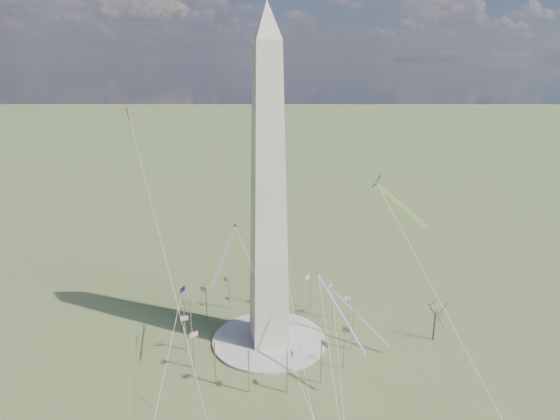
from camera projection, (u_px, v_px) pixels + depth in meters
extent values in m
plane|color=#475E2F|center=(269.00, 341.00, 158.42)|extent=(2000.00, 2000.00, 0.00)
cylinder|color=beige|center=(269.00, 340.00, 158.31)|extent=(36.00, 36.00, 0.80)
pyramid|color=silver|center=(267.00, 20.00, 130.71)|extent=(9.90, 9.90, 10.00)
cylinder|color=#BABCC1|center=(348.00, 315.00, 161.58)|extent=(0.36, 0.36, 13.00)
cube|color=red|center=(347.00, 298.00, 161.27)|extent=(2.40, 0.08, 1.50)
cylinder|color=#BABCC1|center=(333.00, 301.00, 170.53)|extent=(0.36, 0.36, 13.00)
cube|color=red|center=(331.00, 286.00, 170.02)|extent=(2.25, 0.99, 1.50)
cylinder|color=#BABCC1|center=(310.00, 292.00, 177.34)|extent=(0.36, 0.36, 13.00)
cube|color=red|center=(308.00, 277.00, 176.49)|extent=(1.75, 1.75, 1.50)
cylinder|color=#BABCC1|center=(284.00, 287.00, 180.99)|extent=(0.36, 0.36, 13.00)
cube|color=red|center=(281.00, 274.00, 179.69)|extent=(0.99, 2.25, 1.50)
cylinder|color=#BABCC1|center=(256.00, 287.00, 180.92)|extent=(0.36, 0.36, 13.00)
cube|color=red|center=(252.00, 274.00, 179.13)|extent=(0.08, 2.40, 1.50)
cylinder|color=#BABCC1|center=(229.00, 292.00, 177.13)|extent=(0.36, 0.36, 13.00)
cube|color=red|center=(226.00, 279.00, 174.90)|extent=(0.99, 2.25, 1.50)
cylinder|color=#BABCC1|center=(206.00, 302.00, 170.21)|extent=(0.36, 0.36, 13.00)
cube|color=red|center=(203.00, 289.00, 167.64)|extent=(1.75, 1.75, 1.50)
cylinder|color=#BABCC1|center=(191.00, 315.00, 161.21)|extent=(0.36, 0.36, 13.00)
cube|color=red|center=(188.00, 302.00, 158.46)|extent=(2.25, 0.99, 1.50)
cylinder|color=#BABCC1|center=(185.00, 332.00, 151.50)|extent=(0.36, 0.36, 13.00)
cube|color=red|center=(184.00, 318.00, 148.75)|extent=(2.40, 0.08, 1.50)
cylinder|color=#BABCC1|center=(193.00, 349.00, 142.56)|extent=(0.36, 0.36, 13.00)
cube|color=red|center=(194.00, 334.00, 140.00)|extent=(2.25, 0.99, 1.50)
cylinder|color=#BABCC1|center=(215.00, 363.00, 135.74)|extent=(0.36, 0.36, 13.00)
cube|color=red|center=(218.00, 348.00, 133.53)|extent=(1.75, 1.75, 1.50)
cylinder|color=#BABCC1|center=(249.00, 372.00, 132.10)|extent=(0.36, 0.36, 13.00)
cube|color=red|center=(253.00, 355.00, 130.33)|extent=(0.99, 2.25, 1.50)
cylinder|color=#BABCC1|center=(287.00, 371.00, 132.17)|extent=(0.36, 0.36, 13.00)
cube|color=red|center=(292.00, 353.00, 130.89)|extent=(0.08, 2.40, 1.50)
cylinder|color=#BABCC1|center=(321.00, 363.00, 135.95)|extent=(0.36, 0.36, 13.00)
cube|color=red|center=(325.00, 344.00, 135.12)|extent=(0.99, 2.25, 1.50)
cylinder|color=#BABCC1|center=(344.00, 348.00, 142.87)|extent=(0.36, 0.36, 13.00)
cube|color=red|center=(347.00, 330.00, 142.38)|extent=(1.75, 1.75, 1.50)
cylinder|color=#BABCC1|center=(353.00, 331.00, 151.87)|extent=(0.36, 0.36, 13.00)
cube|color=red|center=(353.00, 313.00, 151.56)|extent=(2.25, 0.99, 1.50)
cylinder|color=#4B382D|center=(434.00, 326.00, 157.95)|extent=(0.50, 0.50, 9.74)
cube|color=#FFEC0D|center=(403.00, 205.00, 152.84)|extent=(12.16, 10.54, 10.97)
cube|color=#FFEC0D|center=(401.00, 207.00, 151.16)|extent=(12.16, 10.54, 10.97)
cube|color=#391A75|center=(182.00, 290.00, 146.99)|extent=(1.54, 2.59, 2.21)
cube|color=#FE5128|center=(183.00, 301.00, 148.04)|extent=(1.19, 2.74, 7.63)
cube|color=#FE5128|center=(341.00, 313.00, 132.89)|extent=(7.31, 20.32, 13.30)
cube|color=#FE5128|center=(223.00, 258.00, 136.92)|extent=(8.82, 15.65, 10.94)
cube|color=#FE5128|center=(361.00, 318.00, 154.75)|extent=(13.87, 15.72, 12.76)
cube|color=red|center=(127.00, 109.00, 161.02)|extent=(1.11, 1.87, 1.62)
cube|color=red|center=(128.00, 114.00, 161.54)|extent=(0.69, 1.40, 3.72)
cube|color=silver|center=(261.00, 136.00, 179.80)|extent=(1.56, 2.36, 1.84)
cube|color=silver|center=(261.00, 141.00, 180.38)|extent=(1.09, 1.44, 4.22)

